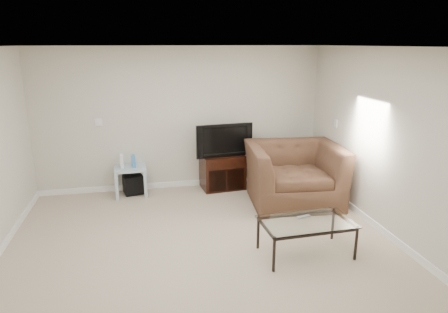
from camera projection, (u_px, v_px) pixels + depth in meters
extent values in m
plane|color=tan|center=(204.00, 253.00, 5.00)|extent=(5.00, 5.00, 0.00)
plane|color=white|center=(201.00, 47.00, 4.32)|extent=(5.00, 5.00, 0.00)
cube|color=silver|center=(181.00, 119.00, 7.01)|extent=(5.00, 0.02, 2.50)
cube|color=silver|center=(394.00, 147.00, 5.14)|extent=(0.02, 5.00, 2.50)
cube|color=white|center=(99.00, 122.00, 6.73)|extent=(0.12, 0.02, 0.12)
cube|color=white|center=(336.00, 123.00, 6.65)|extent=(0.02, 0.09, 0.13)
cube|color=white|center=(340.00, 183.00, 6.63)|extent=(0.02, 0.08, 0.12)
cube|color=black|center=(223.00, 161.00, 7.10)|extent=(0.43, 0.32, 0.06)
imported|color=black|center=(223.00, 139.00, 7.00)|extent=(0.96, 0.29, 0.58)
cube|color=black|center=(133.00, 184.00, 6.95)|extent=(0.38, 0.38, 0.32)
cube|color=white|center=(122.00, 161.00, 6.75)|extent=(0.05, 0.17, 0.23)
cube|color=#337FCC|center=(133.00, 161.00, 6.80)|extent=(0.07, 0.15, 0.20)
imported|color=brown|center=(295.00, 164.00, 6.48)|extent=(1.56, 1.09, 1.29)
cube|color=#B2B2B7|center=(304.00, 217.00, 4.97)|extent=(0.18, 0.09, 0.02)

